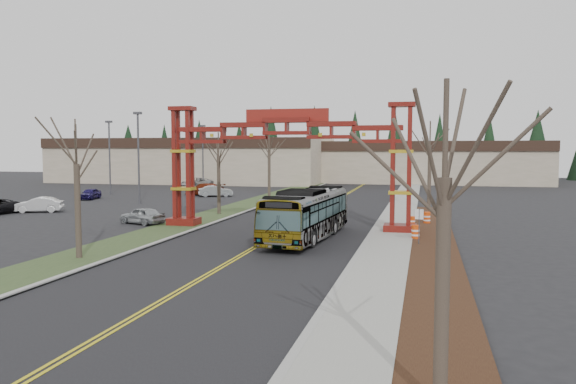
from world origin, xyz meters
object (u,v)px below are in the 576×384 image
(retail_building_east, at_px, (428,162))
(parked_car_mid_a, at_px, (204,189))
(transit_bus, at_px, (307,214))
(bare_tree_median_near, at_px, (76,165))
(parked_car_near_a, at_px, (142,216))
(parked_car_mid_b, at_px, (90,194))
(gateway_arch, at_px, (287,146))
(light_pole_mid, at_px, (110,152))
(barrel_mid, at_px, (412,223))
(bare_tree_median_mid, at_px, (219,156))
(parked_car_far_b, at_px, (196,183))
(light_pole_far, at_px, (203,151))
(parked_car_far_a, at_px, (216,191))
(street_sign, at_px, (419,220))
(parked_car_near_b, at_px, (39,205))
(light_pole_near, at_px, (138,151))
(bare_tree_right_near, at_px, (445,180))
(silver_sedan, at_px, (327,213))
(bare_tree_right_far, at_px, (430,146))
(bare_tree_median_far, at_px, (269,151))
(retail_building_west, at_px, (196,160))
(barrel_north, at_px, (427,218))
(barrel_south, at_px, (416,233))

(retail_building_east, relative_size, parked_car_mid_a, 7.14)
(transit_bus, xyz_separation_m, bare_tree_median_near, (-10.31, -9.21, 3.34))
(parked_car_near_a, distance_m, parked_car_mid_b, 24.01)
(gateway_arch, relative_size, light_pole_mid, 1.96)
(barrel_mid, bearing_deg, bare_tree_median_mid, 161.94)
(parked_car_far_b, distance_m, light_pole_far, 5.91)
(parked_car_far_a, height_order, street_sign, street_sign)
(parked_car_mid_a, relative_size, light_pole_mid, 0.57)
(bare_tree_median_mid, bearing_deg, parked_car_far_a, 112.00)
(bare_tree_median_near, bearing_deg, barrel_mid, 42.20)
(parked_car_near_a, xyz_separation_m, parked_car_near_b, (-13.11, 5.05, 0.03))
(bare_tree_median_mid, xyz_separation_m, light_pole_near, (-11.60, 7.10, 0.42))
(transit_bus, bearing_deg, light_pole_far, 124.10)
(parked_car_near_b, relative_size, bare_tree_right_near, 0.58)
(silver_sedan, relative_size, bare_tree_right_far, 0.53)
(parked_car_mid_a, xyz_separation_m, bare_tree_median_mid, (8.86, -18.30, 4.36))
(transit_bus, bearing_deg, retail_building_east, 87.91)
(bare_tree_median_near, distance_m, street_sign, 19.51)
(light_pole_far, relative_size, barrel_mid, 9.90)
(light_pole_mid, bearing_deg, barrel_mid, -30.81)
(light_pole_near, bearing_deg, bare_tree_median_far, 38.64)
(bare_tree_right_near, bearing_deg, bare_tree_median_mid, 117.91)
(retail_building_west, xyz_separation_m, parked_car_near_a, (18.55, -53.96, -3.10))
(parked_car_far_a, distance_m, bare_tree_right_near, 57.13)
(retail_building_west, bearing_deg, parked_car_mid_a, -65.06)
(light_pole_near, bearing_deg, retail_building_east, 58.04)
(parked_car_far_a, bearing_deg, light_pole_near, 130.75)
(transit_bus, bearing_deg, light_pole_near, 144.37)
(retail_building_east, height_order, bare_tree_right_far, bare_tree_right_far)
(parked_car_mid_b, relative_size, light_pole_near, 0.39)
(parked_car_near_b, relative_size, parked_car_mid_b, 1.12)
(transit_bus, height_order, barrel_mid, transit_bus)
(parked_car_far_a, xyz_separation_m, barrel_mid, (23.68, -22.67, -0.20))
(gateway_arch, relative_size, retail_building_west, 0.40)
(bare_tree_median_mid, bearing_deg, parked_car_mid_b, 152.10)
(retail_building_west, bearing_deg, barrel_mid, -53.33)
(retail_building_east, relative_size, transit_bus, 3.27)
(bare_tree_median_near, relative_size, bare_tree_median_mid, 0.98)
(gateway_arch, height_order, retail_building_west, gateway_arch)
(parked_car_mid_b, bearing_deg, parked_car_near_b, -87.15)
(barrel_north, bearing_deg, street_sign, -92.87)
(bare_tree_median_near, xyz_separation_m, barrel_south, (17.08, 10.42, -4.48))
(parked_car_near_b, bearing_deg, barrel_north, 67.72)
(transit_bus, bearing_deg, parked_car_near_a, 168.35)
(silver_sedan, distance_m, parked_car_near_b, 26.74)
(gateway_arch, relative_size, parked_car_far_b, 3.37)
(barrel_mid, relative_size, barrel_north, 0.99)
(parked_car_near_a, xyz_separation_m, light_pole_near, (-8.15, 14.51, 4.89))
(parked_car_near_b, height_order, bare_tree_median_far, bare_tree_median_far)
(bare_tree_right_near, bearing_deg, bare_tree_median_far, 109.67)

